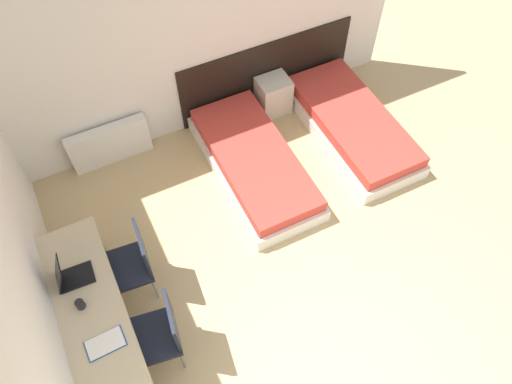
# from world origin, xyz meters

# --- Properties ---
(wall_back) EXTENTS (5.44, 0.05, 2.70)m
(wall_back) POSITION_xyz_m (0.00, 3.78, 1.35)
(wall_back) COLOR white
(wall_back) RESTS_ON ground_plane
(wall_left) EXTENTS (0.05, 4.76, 2.70)m
(wall_left) POSITION_xyz_m (-2.25, 1.88, 1.35)
(wall_left) COLOR white
(wall_left) RESTS_ON ground_plane
(headboard_panel) EXTENTS (2.42, 0.03, 0.95)m
(headboard_panel) POSITION_xyz_m (0.98, 3.74, 0.48)
(headboard_panel) COLOR black
(headboard_panel) RESTS_ON ground_plane
(bed_near_window) EXTENTS (0.92, 2.05, 0.37)m
(bed_near_window) POSITION_xyz_m (0.29, 2.69, 0.18)
(bed_near_window) COLOR silver
(bed_near_window) RESTS_ON ground_plane
(bed_near_door) EXTENTS (0.92, 2.05, 0.37)m
(bed_near_door) POSITION_xyz_m (1.68, 2.69, 0.18)
(bed_near_door) COLOR silver
(bed_near_door) RESTS_ON ground_plane
(nightstand) EXTENTS (0.41, 0.35, 0.52)m
(nightstand) POSITION_xyz_m (0.98, 3.54, 0.26)
(nightstand) COLOR beige
(nightstand) RESTS_ON ground_plane
(radiator) EXTENTS (0.98, 0.12, 0.56)m
(radiator) POSITION_xyz_m (-1.20, 3.66, 0.28)
(radiator) COLOR silver
(radiator) RESTS_ON ground_plane
(desk) EXTENTS (0.58, 1.86, 0.72)m
(desk) POSITION_xyz_m (-1.93, 1.49, 0.56)
(desk) COLOR #C6B28E
(desk) RESTS_ON ground_plane
(chair_near_laptop) EXTENTS (0.52, 0.52, 0.95)m
(chair_near_laptop) POSITION_xyz_m (-1.46, 1.88, 0.52)
(chair_near_laptop) COLOR black
(chair_near_laptop) RESTS_ON ground_plane
(chair_near_notebook) EXTENTS (0.54, 0.54, 0.95)m
(chair_near_notebook) POSITION_xyz_m (-1.46, 1.09, 0.52)
(chair_near_notebook) COLOR black
(chair_near_notebook) RESTS_ON ground_plane
(laptop) EXTENTS (0.34, 0.25, 0.33)m
(laptop) POSITION_xyz_m (-2.00, 1.84, 0.79)
(laptop) COLOR black
(laptop) RESTS_ON desk
(open_notebook) EXTENTS (0.34, 0.20, 0.02)m
(open_notebook) POSITION_xyz_m (-1.90, 1.12, 0.73)
(open_notebook) COLOR #1E4793
(open_notebook) RESTS_ON desk
(mug) EXTENTS (0.08, 0.08, 0.09)m
(mug) POSITION_xyz_m (-1.99, 1.54, 0.77)
(mug) COLOR black
(mug) RESTS_ON desk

